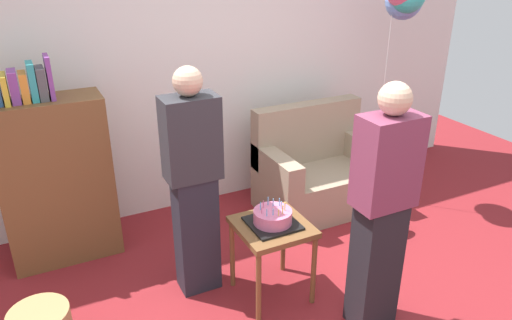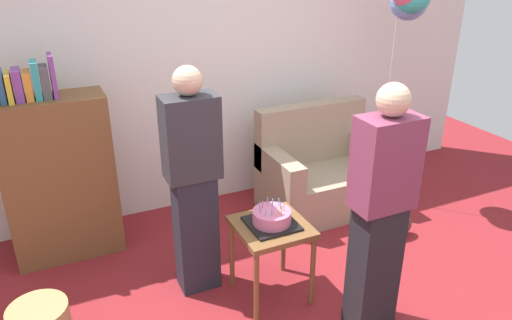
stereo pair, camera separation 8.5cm
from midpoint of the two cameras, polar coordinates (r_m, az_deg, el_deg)
name	(u,v)px [view 1 (the left image)]	position (r m, az deg, el deg)	size (l,w,h in m)	color
wall_back	(200,61)	(4.44, -7.17, 11.40)	(6.00, 0.10, 2.70)	silver
couch	(317,173)	(4.59, 6.65, -1.52)	(1.10, 0.70, 0.96)	gray
bookshelf	(56,178)	(4.00, -22.97, -1.96)	(0.80, 0.36, 1.60)	brown
side_table	(272,235)	(3.35, 1.19, -8.81)	(0.48, 0.48, 0.58)	brown
birthday_cake	(273,218)	(3.28, 1.21, -6.80)	(0.32, 0.32, 0.17)	black
person_blowing_candles	(194,184)	(3.29, -8.05, -2.79)	(0.36, 0.22, 1.63)	#23232D
person_holding_cake	(382,211)	(3.02, 13.71, -5.87)	(0.36, 0.22, 1.63)	black
handbag	(395,224)	(4.37, 15.42, -7.27)	(0.28, 0.14, 0.20)	#473328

